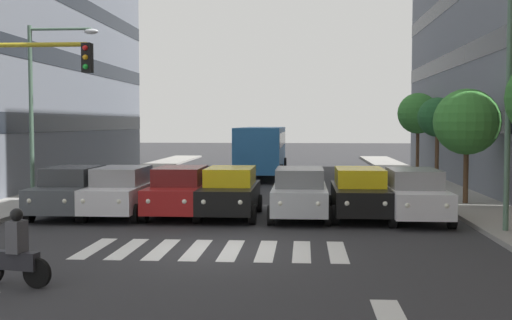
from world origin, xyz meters
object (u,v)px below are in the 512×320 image
object	(u,v)px
street_lamp_left	(496,75)
motorcycle_with_rider	(14,254)
car_4	(180,191)
car_5	(121,191)
street_tree_1	(467,122)
bus_behind_traffic	(262,146)
car_3	(230,192)
car_6	(72,191)
car_2	(300,193)
street_lamp_right	(42,95)
car_1	(360,193)
street_tree_3	(418,114)
street_tree_2	(437,118)
car_0	(414,195)

from	to	relation	value
street_lamp_left	motorcycle_with_rider	bearing A→B (deg)	30.81
car_4	car_5	world-z (taller)	same
street_tree_1	bus_behind_traffic	bearing A→B (deg)	-56.68
bus_behind_traffic	street_lamp_left	size ratio (longest dim) A/B	1.41
car_3	car_6	distance (m)	5.56
car_2	car_3	size ratio (longest dim) A/B	1.00
car_4	street_lamp_right	size ratio (longest dim) A/B	0.65
street_tree_1	street_lamp_left	bearing A→B (deg)	82.97
street_lamp_right	car_5	bearing A→B (deg)	150.12
car_4	car_5	bearing A→B (deg)	4.17
car_1	street_lamp_left	world-z (taller)	street_lamp_left
street_lamp_right	street_tree_3	bearing A→B (deg)	-137.83
car_2	street_tree_2	distance (m)	13.42
car_4	street_lamp_right	xyz separation A→B (m)	(5.67, -1.93, 3.44)
car_0	street_tree_1	distance (m)	5.27
car_5	car_6	distance (m)	1.74
car_3	street_tree_3	distance (m)	19.77
car_1	car_4	world-z (taller)	same
car_2	car_6	distance (m)	7.96
street_lamp_left	bus_behind_traffic	bearing A→B (deg)	-68.04
street_lamp_left	street_tree_3	size ratio (longest dim) A/B	1.52
car_5	street_tree_1	distance (m)	13.36
car_1	car_2	bearing A→B (deg)	4.58
car_0	car_4	bearing A→B (deg)	-3.25
car_4	car_6	world-z (taller)	same
car_5	street_lamp_left	distance (m)	12.75
car_4	street_tree_3	distance (m)	20.62
street_tree_2	street_lamp_right	bearing A→B (deg)	28.55
car_4	motorcycle_with_rider	size ratio (longest dim) A/B	2.64
car_3	car_2	bearing A→B (deg)	175.73
bus_behind_traffic	street_lamp_left	bearing A→B (deg)	111.96
car_3	street_lamp_left	bearing A→B (deg)	159.46
car_6	street_tree_1	distance (m)	15.02
car_5	street_lamp_right	distance (m)	5.41
car_0	car_5	bearing A→B (deg)	-1.74
car_1	street_lamp_left	bearing A→B (deg)	140.14
car_2	bus_behind_traffic	distance (m)	17.28
street_lamp_right	street_tree_1	xyz separation A→B (m)	(-16.26, -1.50, -1.03)
car_2	street_tree_3	size ratio (longest dim) A/B	0.90
car_5	street_tree_1	xyz separation A→B (m)	(-12.64, -3.58, 2.41)
street_tree_1	motorcycle_with_rider	bearing A→B (deg)	47.62
car_3	street_tree_3	bearing A→B (deg)	-118.53
car_5	street_tree_3	world-z (taller)	street_tree_3
car_0	car_3	world-z (taller)	same
car_0	bus_behind_traffic	xyz separation A→B (m)	(6.21, -17.31, 0.97)
car_4	car_6	size ratio (longest dim) A/B	1.00
car_4	street_lamp_left	size ratio (longest dim) A/B	0.60
street_lamp_left	street_tree_2	xyz separation A→B (m)	(-1.22, -14.06, -1.10)
car_4	car_0	bearing A→B (deg)	176.75
motorcycle_with_rider	car_0	bearing A→B (deg)	-135.32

